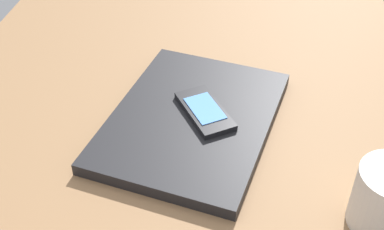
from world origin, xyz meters
TOP-DOWN VIEW (x-y plane):
  - desk_surface at (0.00, 0.00)cm, footprint 120.00×80.00cm
  - laptop_closed at (-4.73, -4.37)cm, footprint 36.33×29.82cm
  - cell_phone_on_laptop at (-4.01, -6.27)cm, footprint 12.53×10.77cm

SIDE VIEW (x-z plane):
  - desk_surface at x=0.00cm, z-range 0.00..3.00cm
  - laptop_closed at x=-4.73cm, z-range 3.00..4.99cm
  - cell_phone_on_laptop at x=-4.01cm, z-range 4.96..6.06cm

